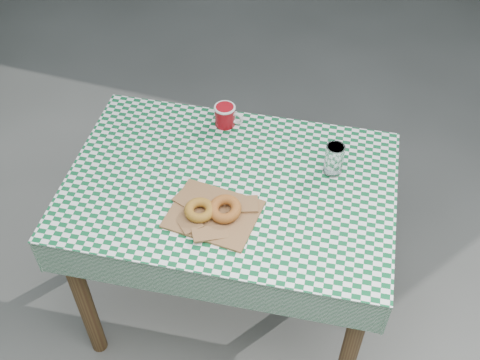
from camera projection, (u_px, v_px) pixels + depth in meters
name	position (u px, v px, depth m)	size (l,w,h in m)	color
ground	(285.00, 284.00, 2.58)	(60.00, 60.00, 0.00)	#53524D
table	(231.00, 251.00, 2.24)	(1.08, 0.72, 0.75)	#4F2F1B
tablecloth	(230.00, 184.00, 1.97)	(1.10, 0.74, 0.01)	#0D532A
paper_bag	(214.00, 214.00, 1.87)	(0.28, 0.22, 0.01)	#936340
bagel_front	(200.00, 210.00, 1.85)	(0.10, 0.10, 0.03)	#A06B21
bagel_back	(225.00, 209.00, 1.85)	(0.11, 0.11, 0.03)	#A24F21
coffee_mug	(225.00, 116.00, 2.14)	(0.15, 0.15, 0.08)	maroon
drinking_glass	(334.00, 159.00, 1.96)	(0.06, 0.06, 0.11)	white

